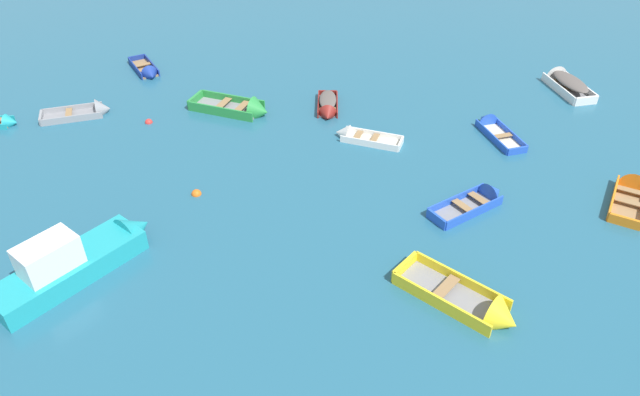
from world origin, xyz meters
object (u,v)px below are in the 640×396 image
object	(u,v)px
motor_launch_turquoise_midfield_left	(78,258)
rowboat_maroon_midfield_right	(328,107)
rowboat_white_foreground_center	(355,136)
rowboat_grey_near_left	(91,111)
rowboat_blue_cluster_inner	(491,127)
rowboat_orange_near_camera	(631,191)
rowboat_blue_near_right	(481,199)
rowboat_green_far_left	(245,109)
rowboat_deep_blue_back_row_left	(148,72)
rowboat_turquoise_outer_left	(1,123)
rowboat_yellow_back_row_center	(480,308)
mooring_buoy_trailing	(149,123)
rowboat_white_back_row_right	(563,81)
mooring_buoy_between_boats_right	(196,194)

from	to	relation	value
motor_launch_turquoise_midfield_left	rowboat_maroon_midfield_right	distance (m)	15.18
rowboat_white_foreground_center	rowboat_grey_near_left	size ratio (longest dim) A/B	0.94
rowboat_grey_near_left	rowboat_blue_cluster_inner	world-z (taller)	rowboat_grey_near_left
rowboat_orange_near_camera	rowboat_blue_cluster_inner	size ratio (longest dim) A/B	1.04
rowboat_blue_near_right	rowboat_green_far_left	world-z (taller)	rowboat_green_far_left
rowboat_white_foreground_center	rowboat_deep_blue_back_row_left	bearing A→B (deg)	156.80
rowboat_deep_blue_back_row_left	rowboat_turquoise_outer_left	bearing A→B (deg)	-125.12
rowboat_green_far_left	rowboat_yellow_back_row_center	xyz separation A→B (m)	(11.28, -12.37, -0.00)
rowboat_green_far_left	rowboat_deep_blue_back_row_left	xyz separation A→B (m)	(-7.00, 3.82, -0.06)
rowboat_turquoise_outer_left	mooring_buoy_trailing	xyz separation A→B (m)	(7.29, 1.44, -0.14)
rowboat_orange_near_camera	rowboat_yellow_back_row_center	xyz separation A→B (m)	(-6.77, -7.88, 0.04)
rowboat_deep_blue_back_row_left	rowboat_orange_near_camera	bearing A→B (deg)	-18.35
rowboat_turquoise_outer_left	rowboat_yellow_back_row_center	size ratio (longest dim) A/B	0.67
rowboat_turquoise_outer_left	rowboat_blue_near_right	bearing A→B (deg)	-7.07
rowboat_white_back_row_right	rowboat_blue_cluster_inner	bearing A→B (deg)	-127.71
rowboat_blue_near_right	rowboat_white_back_row_right	world-z (taller)	rowboat_white_back_row_right
rowboat_blue_near_right	rowboat_white_back_row_right	bearing A→B (deg)	66.29
rowboat_deep_blue_back_row_left	rowboat_white_back_row_right	world-z (taller)	rowboat_white_back_row_right
rowboat_turquoise_outer_left	mooring_buoy_trailing	world-z (taller)	rowboat_turquoise_outer_left
rowboat_maroon_midfield_right	mooring_buoy_between_boats_right	xyz separation A→B (m)	(-4.41, -8.33, -0.26)
rowboat_blue_cluster_inner	mooring_buoy_between_boats_right	size ratio (longest dim) A/B	8.36
rowboat_blue_cluster_inner	mooring_buoy_trailing	bearing A→B (deg)	-173.20
rowboat_grey_near_left	rowboat_deep_blue_back_row_left	bearing A→B (deg)	79.64
rowboat_white_foreground_center	rowboat_grey_near_left	xyz separation A→B (m)	(-13.92, 0.36, 0.01)
rowboat_turquoise_outer_left	rowboat_yellow_back_row_center	bearing A→B (deg)	-21.57
rowboat_turquoise_outer_left	rowboat_green_far_left	size ratio (longest dim) A/B	0.65
mooring_buoy_between_boats_right	rowboat_maroon_midfield_right	bearing A→B (deg)	62.11
rowboat_white_foreground_center	motor_launch_turquoise_midfield_left	world-z (taller)	motor_launch_turquoise_midfield_left
rowboat_white_foreground_center	rowboat_blue_cluster_inner	world-z (taller)	rowboat_blue_cluster_inner
rowboat_yellow_back_row_center	rowboat_maroon_midfield_right	world-z (taller)	rowboat_yellow_back_row_center
rowboat_grey_near_left	rowboat_orange_near_camera	bearing A→B (deg)	-6.83
rowboat_yellow_back_row_center	rowboat_white_back_row_right	size ratio (longest dim) A/B	1.07
rowboat_blue_near_right	rowboat_green_far_left	distance (m)	13.21
rowboat_blue_cluster_inner	rowboat_green_far_left	bearing A→B (deg)	-178.65
rowboat_white_foreground_center	rowboat_maroon_midfield_right	size ratio (longest dim) A/B	1.10
rowboat_yellow_back_row_center	rowboat_grey_near_left	bearing A→B (deg)	150.23
rowboat_white_foreground_center	rowboat_green_far_left	bearing A→B (deg)	163.77
rowboat_turquoise_outer_left	rowboat_blue_cluster_inner	world-z (taller)	rowboat_blue_cluster_inner
rowboat_grey_near_left	rowboat_maroon_midfield_right	size ratio (longest dim) A/B	1.17
rowboat_blue_near_right	rowboat_grey_near_left	bearing A→B (deg)	166.40
rowboat_white_back_row_right	mooring_buoy_trailing	xyz separation A→B (m)	(-21.68, -7.77, -0.35)
rowboat_grey_near_left	rowboat_yellow_back_row_center	bearing A→B (deg)	-29.77
rowboat_green_far_left	motor_launch_turquoise_midfield_left	size ratio (longest dim) A/B	0.76
rowboat_white_foreground_center	rowboat_deep_blue_back_row_left	size ratio (longest dim) A/B	1.07
rowboat_turquoise_outer_left	rowboat_orange_near_camera	world-z (taller)	rowboat_orange_near_camera
rowboat_orange_near_camera	motor_launch_turquoise_midfield_left	bearing A→B (deg)	-158.64
rowboat_yellow_back_row_center	rowboat_grey_near_left	xyz separation A→B (m)	(-19.22, 11.00, -0.06)
rowboat_orange_near_camera	rowboat_yellow_back_row_center	size ratio (longest dim) A/B	0.85
rowboat_grey_near_left	rowboat_white_back_row_right	size ratio (longest dim) A/B	0.88
rowboat_blue_near_right	rowboat_yellow_back_row_center	world-z (taller)	rowboat_yellow_back_row_center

